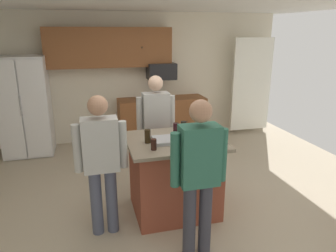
{
  "coord_description": "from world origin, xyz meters",
  "views": [
    {
      "loc": [
        -0.91,
        -3.65,
        2.22
      ],
      "look_at": [
        0.09,
        0.07,
        1.05
      ],
      "focal_mm": 33.26,
      "sensor_mm": 36.0,
      "label": 1
    }
  ],
  "objects_px": {
    "person_elder_center": "(156,123)",
    "tumbler_amber": "(154,144)",
    "mug_blue_stoneware": "(210,139)",
    "kitchen_island": "(174,175)",
    "person_host_foreground": "(199,170)",
    "microwave_over_range": "(161,71)",
    "glass_short_whisky": "(148,136)",
    "person_guest_by_door": "(101,158)",
    "glass_dark_ale": "(176,129)",
    "refrigerator": "(25,106)",
    "serving_tray": "(172,140)",
    "glass_pilsner": "(184,127)"
  },
  "relations": [
    {
      "from": "kitchen_island",
      "to": "glass_short_whisky",
      "type": "xyz_separation_m",
      "value": [
        -0.34,
        -0.03,
        0.56
      ]
    },
    {
      "from": "mug_blue_stoneware",
      "to": "glass_pilsner",
      "type": "relative_size",
      "value": 0.86
    },
    {
      "from": "person_guest_by_door",
      "to": "glass_short_whisky",
      "type": "bearing_deg",
      "value": 5.5
    },
    {
      "from": "glass_pilsner",
      "to": "refrigerator",
      "type": "bearing_deg",
      "value": 134.07
    },
    {
      "from": "kitchen_island",
      "to": "glass_dark_ale",
      "type": "xyz_separation_m",
      "value": [
        0.08,
        0.2,
        0.55
      ]
    },
    {
      "from": "kitchen_island",
      "to": "glass_short_whisky",
      "type": "distance_m",
      "value": 0.65
    },
    {
      "from": "person_elder_center",
      "to": "tumbler_amber",
      "type": "bearing_deg",
      "value": -16.66
    },
    {
      "from": "refrigerator",
      "to": "microwave_over_range",
      "type": "distance_m",
      "value": 2.66
    },
    {
      "from": "glass_short_whisky",
      "to": "tumbler_amber",
      "type": "height_order",
      "value": "glass_short_whisky"
    },
    {
      "from": "kitchen_island",
      "to": "person_elder_center",
      "type": "relative_size",
      "value": 0.7
    },
    {
      "from": "person_host_foreground",
      "to": "glass_pilsner",
      "type": "distance_m",
      "value": 1.12
    },
    {
      "from": "person_elder_center",
      "to": "tumbler_amber",
      "type": "xyz_separation_m",
      "value": [
        -0.28,
        -1.11,
        0.09
      ]
    },
    {
      "from": "person_host_foreground",
      "to": "glass_dark_ale",
      "type": "xyz_separation_m",
      "value": [
        0.07,
        1.04,
        0.1
      ]
    },
    {
      "from": "glass_short_whisky",
      "to": "person_elder_center",
      "type": "bearing_deg",
      "value": 71.04
    },
    {
      "from": "refrigerator",
      "to": "glass_dark_ale",
      "type": "relative_size",
      "value": 12.56
    },
    {
      "from": "glass_short_whisky",
      "to": "serving_tray",
      "type": "relative_size",
      "value": 0.37
    },
    {
      "from": "glass_short_whisky",
      "to": "glass_dark_ale",
      "type": "relative_size",
      "value": 1.13
    },
    {
      "from": "glass_pilsner",
      "to": "microwave_over_range",
      "type": "bearing_deg",
      "value": 82.74
    },
    {
      "from": "glass_pilsner",
      "to": "person_guest_by_door",
      "type": "bearing_deg",
      "value": -155.72
    },
    {
      "from": "person_guest_by_door",
      "to": "serving_tray",
      "type": "xyz_separation_m",
      "value": [
        0.84,
        0.18,
        0.07
      ]
    },
    {
      "from": "person_elder_center",
      "to": "person_guest_by_door",
      "type": "relative_size",
      "value": 1.02
    },
    {
      "from": "serving_tray",
      "to": "glass_short_whisky",
      "type": "bearing_deg",
      "value": 176.02
    },
    {
      "from": "microwave_over_range",
      "to": "person_guest_by_door",
      "type": "relative_size",
      "value": 0.35
    },
    {
      "from": "glass_short_whisky",
      "to": "serving_tray",
      "type": "distance_m",
      "value": 0.3
    },
    {
      "from": "refrigerator",
      "to": "microwave_over_range",
      "type": "height_order",
      "value": "refrigerator"
    },
    {
      "from": "mug_blue_stoneware",
      "to": "glass_pilsner",
      "type": "xyz_separation_m",
      "value": [
        -0.16,
        0.5,
        0.02
      ]
    },
    {
      "from": "glass_pilsner",
      "to": "glass_short_whisky",
      "type": "distance_m",
      "value": 0.61
    },
    {
      "from": "person_guest_by_door",
      "to": "glass_short_whisky",
      "type": "distance_m",
      "value": 0.6
    },
    {
      "from": "mug_blue_stoneware",
      "to": "person_elder_center",
      "type": "bearing_deg",
      "value": 109.97
    },
    {
      "from": "refrigerator",
      "to": "glass_short_whisky",
      "type": "bearing_deg",
      "value": -56.5
    },
    {
      "from": "person_host_foreground",
      "to": "microwave_over_range",
      "type": "bearing_deg",
      "value": -8.33
    },
    {
      "from": "person_guest_by_door",
      "to": "person_host_foreground",
      "type": "distance_m",
      "value": 1.08
    },
    {
      "from": "microwave_over_range",
      "to": "glass_short_whisky",
      "type": "distance_m",
      "value": 2.92
    },
    {
      "from": "person_elder_center",
      "to": "mug_blue_stoneware",
      "type": "bearing_deg",
      "value": 17.41
    },
    {
      "from": "refrigerator",
      "to": "person_guest_by_door",
      "type": "height_order",
      "value": "refrigerator"
    },
    {
      "from": "glass_pilsner",
      "to": "glass_short_whisky",
      "type": "relative_size",
      "value": 0.87
    },
    {
      "from": "microwave_over_range",
      "to": "glass_pilsner",
      "type": "xyz_separation_m",
      "value": [
        -0.32,
        -2.48,
        -0.41
      ]
    },
    {
      "from": "glass_dark_ale",
      "to": "glass_pilsner",
      "type": "bearing_deg",
      "value": 25.2
    },
    {
      "from": "person_host_foreground",
      "to": "tumbler_amber",
      "type": "relative_size",
      "value": 13.11
    },
    {
      "from": "person_guest_by_door",
      "to": "tumbler_amber",
      "type": "bearing_deg",
      "value": -18.1
    },
    {
      "from": "refrigerator",
      "to": "serving_tray",
      "type": "relative_size",
      "value": 4.12
    },
    {
      "from": "mug_blue_stoneware",
      "to": "glass_pilsner",
      "type": "distance_m",
      "value": 0.53
    },
    {
      "from": "person_host_foreground",
      "to": "glass_short_whisky",
      "type": "height_order",
      "value": "person_host_foreground"
    },
    {
      "from": "person_host_foreground",
      "to": "refrigerator",
      "type": "bearing_deg",
      "value": 30.96
    },
    {
      "from": "glass_short_whisky",
      "to": "refrigerator",
      "type": "bearing_deg",
      "value": 123.5
    },
    {
      "from": "refrigerator",
      "to": "glass_pilsner",
      "type": "bearing_deg",
      "value": -45.93
    },
    {
      "from": "glass_short_whisky",
      "to": "kitchen_island",
      "type": "bearing_deg",
      "value": 5.04
    },
    {
      "from": "kitchen_island",
      "to": "person_elder_center",
      "type": "distance_m",
      "value": 0.95
    },
    {
      "from": "glass_pilsner",
      "to": "glass_short_whisky",
      "type": "xyz_separation_m",
      "value": [
        -0.53,
        -0.29,
        0.01
      ]
    },
    {
      "from": "kitchen_island",
      "to": "tumbler_amber",
      "type": "relative_size",
      "value": 9.22
    }
  ]
}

